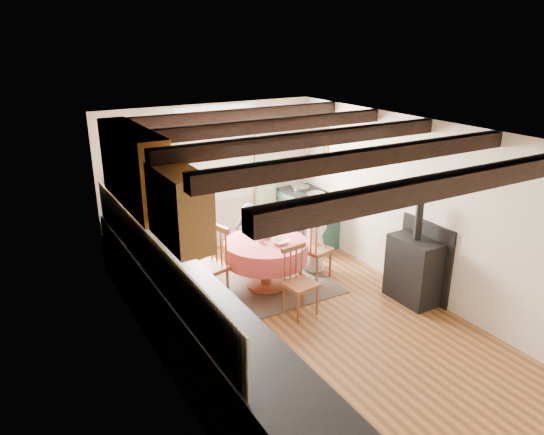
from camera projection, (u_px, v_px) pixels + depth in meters
floor at (304, 323)px, 6.29m from camera, size 3.60×5.50×0.00m
ceiling at (309, 131)px, 5.47m from camera, size 3.60×5.50×0.00m
wall_back at (211, 179)px, 8.11m from camera, size 3.60×0.00×2.40m
wall_front at (518, 355)px, 3.64m from camera, size 3.60×0.00×2.40m
wall_left at (157, 267)px, 5.03m from camera, size 0.00×5.50×2.40m
wall_right at (418, 209)px, 6.73m from camera, size 0.00×5.50×2.40m
beam_a at (455, 183)px, 3.87m from camera, size 3.60×0.16×0.16m
beam_b at (369, 157)px, 4.69m from camera, size 3.60×0.16×0.16m
beam_c at (309, 139)px, 5.50m from camera, size 3.60×0.16×0.16m
beam_d at (264, 126)px, 6.31m from camera, size 3.60×0.16×0.16m
beam_e at (229, 116)px, 7.13m from camera, size 3.60×0.16×0.16m
splash_left at (149, 256)px, 5.28m from camera, size 0.02×4.50×0.55m
splash_back at (151, 188)px, 7.62m from camera, size 1.40×0.02×0.55m
base_cabinet_left at (189, 325)px, 5.43m from camera, size 0.60×5.30×0.88m
base_cabinet_back at (158, 241)px, 7.63m from camera, size 1.30×0.60×0.88m
worktop_left at (188, 286)px, 5.28m from camera, size 0.64×5.30×0.04m
worktop_back at (156, 213)px, 7.46m from camera, size 1.30×0.64×0.04m
wall_cabinet_glass at (133, 167)px, 5.83m from camera, size 0.34×1.80×0.90m
wall_cabinet_solid at (179, 206)px, 4.62m from camera, size 0.34×0.90×0.70m
window_frame at (216, 154)px, 8.01m from camera, size 1.34×0.03×1.54m
window_pane at (216, 154)px, 8.02m from camera, size 1.20×0.01×1.40m
curtain_left at (169, 193)px, 7.71m from camera, size 0.35×0.10×2.10m
curtain_right at (266, 179)px, 8.51m from camera, size 0.35×0.10×2.10m
curtain_rod at (217, 117)px, 7.74m from camera, size 2.00×0.03×0.03m
wall_picture at (318, 142)px, 8.41m from camera, size 0.04×0.50×0.60m
wall_plate at (269, 142)px, 8.41m from camera, size 0.30×0.02×0.30m
rug at (266, 287)px, 7.18m from camera, size 1.88×1.46×0.01m
dining_table at (266, 265)px, 7.06m from camera, size 1.17×1.17×0.70m
chair_near at (301, 282)px, 6.35m from camera, size 0.43×0.44×0.90m
chair_left at (208, 265)px, 6.66m from camera, size 0.56×0.55×1.05m
chair_right at (315, 247)px, 7.34m from camera, size 0.52×0.50×0.95m
aga_range at (307, 218)px, 8.55m from camera, size 0.65×1.01×0.93m
cast_iron_stove at (415, 253)px, 6.61m from camera, size 0.41×0.69×1.38m
child_far at (248, 237)px, 7.55m from camera, size 0.44×0.34×1.07m
child_right at (313, 234)px, 7.52m from camera, size 0.45×0.62×1.16m
bowl_a at (280, 242)px, 6.86m from camera, size 0.29×0.29×0.06m
bowl_b at (266, 236)px, 7.06m from camera, size 0.21×0.21×0.06m
cup at (260, 238)px, 6.93m from camera, size 0.11×0.11×0.10m
canister_tall at (141, 206)px, 7.35m from camera, size 0.14×0.14×0.23m
canister_wide at (155, 205)px, 7.41m from camera, size 0.20×0.20×0.22m
canister_slim at (175, 200)px, 7.51m from camera, size 0.10×0.10×0.28m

